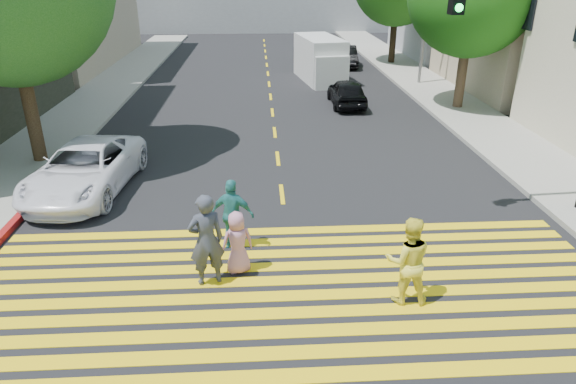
{
  "coord_description": "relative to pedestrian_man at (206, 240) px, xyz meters",
  "views": [
    {
      "loc": [
        -0.62,
        -7.54,
        6.09
      ],
      "look_at": [
        0.0,
        3.0,
        1.4
      ],
      "focal_mm": 32.0,
      "sensor_mm": 36.0,
      "label": 1
    }
  ],
  "objects": [
    {
      "name": "ground",
      "position": [
        1.74,
        -1.59,
        -1.01
      ],
      "size": [
        120.0,
        120.0,
        0.0
      ],
      "primitive_type": "plane",
      "color": "black"
    },
    {
      "name": "sidewalk_left",
      "position": [
        -6.76,
        20.41,
        -0.93
      ],
      "size": [
        3.0,
        40.0,
        0.15
      ],
      "primitive_type": "cube",
      "color": "gray",
      "rests_on": "ground"
    },
    {
      "name": "sidewalk_right",
      "position": [
        10.24,
        13.41,
        -0.93
      ],
      "size": [
        3.0,
        60.0,
        0.15
      ],
      "primitive_type": "cube",
      "color": "gray",
      "rests_on": "ground"
    },
    {
      "name": "curb_red",
      "position": [
        -5.16,
        4.41,
        -0.93
      ],
      "size": [
        0.2,
        8.0,
        0.16
      ],
      "primitive_type": "cube",
      "color": "maroon",
      "rests_on": "ground"
    },
    {
      "name": "crosswalk",
      "position": [
        1.74,
        -0.32,
        -1.0
      ],
      "size": [
        13.4,
        5.3,
        0.01
      ],
      "color": "yellow",
      "rests_on": "ground"
    },
    {
      "name": "lane_line",
      "position": [
        1.74,
        20.91,
        -1.0
      ],
      "size": [
        0.12,
        34.4,
        0.01
      ],
      "color": "yellow",
      "rests_on": "ground"
    },
    {
      "name": "pedestrian_man",
      "position": [
        0.0,
        0.0,
        0.0
      ],
      "size": [
        0.85,
        0.69,
        2.01
      ],
      "primitive_type": "imported",
      "rotation": [
        0.0,
        0.0,
        3.47
      ],
      "color": "#363A46",
      "rests_on": "ground"
    },
    {
      "name": "pedestrian_woman",
      "position": [
        3.9,
        -0.86,
        -0.1
      ],
      "size": [
        0.95,
        0.78,
        1.81
      ],
      "primitive_type": "imported",
      "rotation": [
        0.0,
        0.0,
        3.04
      ],
      "color": "yellow",
      "rests_on": "ground"
    },
    {
      "name": "pedestrian_child",
      "position": [
        0.6,
        0.4,
        -0.3
      ],
      "size": [
        0.79,
        0.62,
        1.41
      ],
      "primitive_type": "imported",
      "rotation": [
        0.0,
        0.0,
        3.43
      ],
      "color": "#BC7A96",
      "rests_on": "ground"
    },
    {
      "name": "pedestrian_extra",
      "position": [
        0.47,
        1.45,
        -0.15
      ],
      "size": [
        1.07,
        0.65,
        1.7
      ],
      "primitive_type": "imported",
      "rotation": [
        0.0,
        0.0,
        2.89
      ],
      "color": "teal",
      "rests_on": "ground"
    },
    {
      "name": "white_sedan",
      "position": [
        -3.93,
        4.98,
        -0.31
      ],
      "size": [
        2.81,
        5.24,
        1.4
      ],
      "primitive_type": "imported",
      "rotation": [
        0.0,
        0.0,
        -0.1
      ],
      "color": "white",
      "rests_on": "ground"
    },
    {
      "name": "dark_car_near",
      "position": [
        5.26,
        14.44,
        -0.37
      ],
      "size": [
        1.52,
        3.74,
        1.27
      ],
      "primitive_type": "imported",
      "rotation": [
        0.0,
        0.0,
        3.14
      ],
      "color": "black",
      "rests_on": "ground"
    },
    {
      "name": "silver_car",
      "position": [
        5.36,
        27.24,
        -0.27
      ],
      "size": [
        2.88,
        5.35,
        1.47
      ],
      "primitive_type": "imported",
      "rotation": [
        0.0,
        0.0,
        3.31
      ],
      "color": "#A0B0BD",
      "rests_on": "ground"
    },
    {
      "name": "dark_car_parked",
      "position": [
        6.86,
        24.58,
        -0.37
      ],
      "size": [
        1.67,
        3.96,
        1.27
      ],
      "primitive_type": "imported",
      "rotation": [
        0.0,
        0.0,
        -0.08
      ],
      "color": "black",
      "rests_on": "ground"
    },
    {
      "name": "white_van",
      "position": [
        4.68,
        20.08,
        0.13
      ],
      "size": [
        2.61,
        5.31,
        2.4
      ],
      "rotation": [
        0.0,
        0.0,
        0.15
      ],
      "color": "silver",
      "rests_on": "ground"
    },
    {
      "name": "traffic_signal",
      "position": [
        8.41,
        2.68,
        3.22
      ],
      "size": [
        4.45,
        0.61,
        6.52
      ],
      "rotation": [
        0.0,
        0.0,
        0.06
      ],
      "color": "black",
      "rests_on": "ground"
    }
  ]
}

